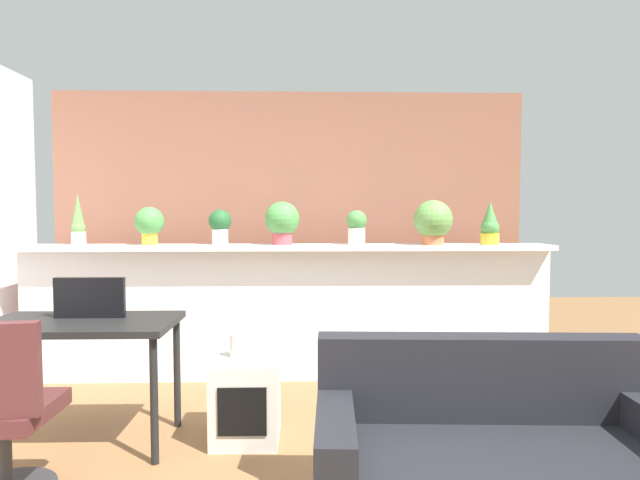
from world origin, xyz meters
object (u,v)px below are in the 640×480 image
Objects in this scene: side_cube_shelf at (246,399)px; couch at (496,468)px; potted_plant_0 at (78,222)px; potted_plant_6 at (490,225)px; potted_plant_1 at (149,223)px; tv_monitor at (90,298)px; vase_on_shelf at (237,345)px; desk at (81,335)px; potted_plant_2 at (220,225)px; potted_plant_3 at (282,221)px; potted_plant_5 at (433,221)px; potted_plant_4 at (357,226)px.

side_cube_shelf is 1.51m from couch.
side_cube_shelf is at bearing -37.56° from potted_plant_0.
potted_plant_6 is 0.71× the size of side_cube_shelf.
potted_plant_0 is 1.35× the size of potted_plant_1.
potted_plant_6 reaches higher than couch.
tv_monitor is 2.93× the size of vase_on_shelf.
desk is (0.52, -1.19, -0.64)m from potted_plant_0.
couch is (1.53, -2.08, -1.00)m from potted_plant_2.
potted_plant_3 reaches higher than tv_monitor.
potted_plant_5 is at bearing 25.17° from desk.
side_cube_shelf is (1.49, -1.15, -1.06)m from potted_plant_0.
potted_plant_2 is at bearing -0.17° from potted_plant_0.
potted_plant_4 is 0.80× the size of potted_plant_6.
couch is (2.68, -2.08, -1.03)m from potted_plant_0.
potted_plant_3 is (1.08, -0.01, 0.02)m from potted_plant_1.
potted_plant_6 is at bearing -1.04° from potted_plant_1.
potted_plant_3 is at bearing 44.56° from tv_monitor.
potted_plant_3 is at bearing 81.48° from side_cube_shelf.
vase_on_shelf is at bearing -51.96° from potted_plant_1.
potted_plant_1 reaches higher than potted_plant_4.
potted_plant_2 is 0.69× the size of tv_monitor.
potted_plant_4 is at bearing -1.13° from potted_plant_0.
potted_plant_3 reaches higher than potted_plant_2.
potted_plant_1 reaches higher than tv_monitor.
potted_plant_4 is (2.27, -0.04, -0.03)m from potted_plant_0.
potted_plant_0 is 0.58m from potted_plant_1.
potted_plant_1 is 2.16× the size of vase_on_shelf.
potted_plant_3 is (1.66, -0.01, 0.01)m from potted_plant_0.
potted_plant_5 is 0.87× the size of tv_monitor.
potted_plant_6 is 2.31m from vase_on_shelf.
tv_monitor is (-1.12, -1.10, -0.45)m from potted_plant_3.
potted_plant_0 is 1.31m from tv_monitor.
desk is 2.37m from couch.
potted_plant_5 is at bearing -3.00° from potted_plant_3.
tv_monitor is at bearing 155.52° from couch.
potted_plant_1 is 1.07× the size of potted_plant_2.
desk is 2.20× the size of side_cube_shelf.
potted_plant_5 is at bearing 37.43° from side_cube_shelf.
potted_plant_6 is at bearing 28.26° from vase_on_shelf.
desk is at bearing -118.00° from potted_plant_2.
potted_plant_2 reaches higher than vase_on_shelf.
potted_plant_5 reaches higher than side_cube_shelf.
desk is 1.06m from side_cube_shelf.
potted_plant_3 reaches higher than potted_plant_1.
potted_plant_5 is (2.32, -0.07, 0.02)m from potted_plant_1.
potted_plant_3 is 1.00× the size of potted_plant_6.
tv_monitor reaches higher than couch.
potted_plant_6 is 3.13m from desk.
couch reaches higher than side_cube_shelf.
desk is at bearing -174.22° from vase_on_shelf.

